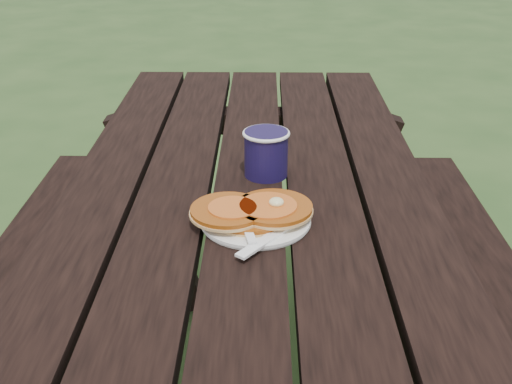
{
  "coord_description": "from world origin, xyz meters",
  "views": [
    {
      "loc": [
        0.03,
        -1.15,
        1.32
      ],
      "look_at": [
        0.02,
        -0.09,
        0.8
      ],
      "focal_mm": 45.0,
      "sensor_mm": 36.0,
      "label": 1
    }
  ],
  "objects_px": {
    "picnic_table": "(249,345)",
    "coffee_cup": "(266,151)",
    "pancake_stack": "(252,211)",
    "plate": "(256,221)"
  },
  "relations": [
    {
      "from": "picnic_table",
      "to": "coffee_cup",
      "type": "distance_m",
      "value": 0.45
    },
    {
      "from": "picnic_table",
      "to": "coffee_cup",
      "type": "xyz_separation_m",
      "value": [
        0.04,
        0.09,
        0.44
      ]
    },
    {
      "from": "pancake_stack",
      "to": "coffee_cup",
      "type": "bearing_deg",
      "value": 83.37
    },
    {
      "from": "picnic_table",
      "to": "pancake_stack",
      "type": "height_order",
      "value": "pancake_stack"
    },
    {
      "from": "pancake_stack",
      "to": "plate",
      "type": "bearing_deg",
      "value": -2.61
    },
    {
      "from": "plate",
      "to": "pancake_stack",
      "type": "height_order",
      "value": "pancake_stack"
    },
    {
      "from": "picnic_table",
      "to": "plate",
      "type": "distance_m",
      "value": 0.41
    },
    {
      "from": "picnic_table",
      "to": "pancake_stack",
      "type": "xyz_separation_m",
      "value": [
        0.01,
        -0.12,
        0.41
      ]
    },
    {
      "from": "picnic_table",
      "to": "coffee_cup",
      "type": "relative_size",
      "value": 18.13
    },
    {
      "from": "plate",
      "to": "pancake_stack",
      "type": "relative_size",
      "value": 0.89
    }
  ]
}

